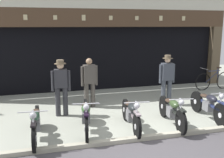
{
  "coord_description": "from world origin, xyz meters",
  "views": [
    {
      "loc": [
        -2.32,
        -5.42,
        2.68
      ],
      "look_at": [
        -0.07,
        2.64,
        0.98
      ],
      "focal_mm": 42.8,
      "sensor_mm": 36.0,
      "label": 1
    }
  ],
  "objects_px": {
    "motorcycle_center": "(131,114)",
    "motorcycle_right": "(209,105)",
    "motorcycle_center_left": "(86,115)",
    "motorcycle_center_right": "(172,110)",
    "salesman_right": "(167,78)",
    "leaning_bicycle": "(214,80)",
    "motorcycle_left": "(36,123)",
    "shopkeeper_center": "(89,80)",
    "salesman_left": "(61,85)",
    "advert_board_near": "(155,46)"
  },
  "relations": [
    {
      "from": "motorcycle_center_left",
      "to": "motorcycle_right",
      "type": "relative_size",
      "value": 1.0
    },
    {
      "from": "motorcycle_right",
      "to": "leaning_bicycle",
      "type": "height_order",
      "value": "leaning_bicycle"
    },
    {
      "from": "motorcycle_center",
      "to": "advert_board_near",
      "type": "xyz_separation_m",
      "value": [
        2.74,
        4.59,
        1.37
      ]
    },
    {
      "from": "motorcycle_center",
      "to": "salesman_left",
      "type": "bearing_deg",
      "value": -36.88
    },
    {
      "from": "motorcycle_center",
      "to": "leaning_bicycle",
      "type": "bearing_deg",
      "value": -139.93
    },
    {
      "from": "motorcycle_center_left",
      "to": "motorcycle_center_right",
      "type": "xyz_separation_m",
      "value": [
        2.32,
        -0.17,
        -0.01
      ]
    },
    {
      "from": "motorcycle_center_left",
      "to": "motorcycle_center_right",
      "type": "bearing_deg",
      "value": -175.2
    },
    {
      "from": "motorcycle_center_right",
      "to": "motorcycle_right",
      "type": "relative_size",
      "value": 1.01
    },
    {
      "from": "motorcycle_center_right",
      "to": "advert_board_near",
      "type": "height_order",
      "value": "advert_board_near"
    },
    {
      "from": "salesman_left",
      "to": "advert_board_near",
      "type": "relative_size",
      "value": 1.92
    },
    {
      "from": "motorcycle_center",
      "to": "salesman_left",
      "type": "xyz_separation_m",
      "value": [
        -1.64,
        1.55,
        0.53
      ]
    },
    {
      "from": "motorcycle_center_left",
      "to": "motorcycle_center_right",
      "type": "relative_size",
      "value": 1.0
    },
    {
      "from": "motorcycle_right",
      "to": "salesman_left",
      "type": "xyz_separation_m",
      "value": [
        -4.05,
        1.43,
        0.51
      ]
    },
    {
      "from": "motorcycle_center",
      "to": "motorcycle_center_right",
      "type": "relative_size",
      "value": 0.97
    },
    {
      "from": "advert_board_near",
      "to": "leaning_bicycle",
      "type": "distance_m",
      "value": 2.87
    },
    {
      "from": "motorcycle_center_right",
      "to": "salesman_left",
      "type": "bearing_deg",
      "value": -21.58
    },
    {
      "from": "motorcycle_center",
      "to": "shopkeeper_center",
      "type": "relative_size",
      "value": 1.18
    },
    {
      "from": "motorcycle_right",
      "to": "salesman_left",
      "type": "relative_size",
      "value": 1.16
    },
    {
      "from": "motorcycle_center",
      "to": "advert_board_near",
      "type": "relative_size",
      "value": 2.18
    },
    {
      "from": "motorcycle_center_right",
      "to": "shopkeeper_center",
      "type": "relative_size",
      "value": 1.22
    },
    {
      "from": "motorcycle_center_right",
      "to": "motorcycle_left",
      "type": "bearing_deg",
      "value": 7.55
    },
    {
      "from": "motorcycle_left",
      "to": "salesman_right",
      "type": "xyz_separation_m",
      "value": [
        4.27,
        1.75,
        0.53
      ]
    },
    {
      "from": "motorcycle_left",
      "to": "motorcycle_center_right",
      "type": "bearing_deg",
      "value": -177.51
    },
    {
      "from": "salesman_left",
      "to": "salesman_right",
      "type": "relative_size",
      "value": 0.99
    },
    {
      "from": "motorcycle_left",
      "to": "motorcycle_center",
      "type": "distance_m",
      "value": 2.39
    },
    {
      "from": "motorcycle_center",
      "to": "salesman_right",
      "type": "height_order",
      "value": "salesman_right"
    },
    {
      "from": "salesman_left",
      "to": "motorcycle_center_left",
      "type": "bearing_deg",
      "value": 112.54
    },
    {
      "from": "salesman_right",
      "to": "leaning_bicycle",
      "type": "bearing_deg",
      "value": -151.85
    },
    {
      "from": "salesman_right",
      "to": "motorcycle_center_right",
      "type": "bearing_deg",
      "value": 69.16
    },
    {
      "from": "motorcycle_left",
      "to": "shopkeeper_center",
      "type": "height_order",
      "value": "shopkeeper_center"
    },
    {
      "from": "motorcycle_center",
      "to": "motorcycle_right",
      "type": "xyz_separation_m",
      "value": [
        2.41,
        0.12,
        0.01
      ]
    },
    {
      "from": "motorcycle_left",
      "to": "motorcycle_right",
      "type": "distance_m",
      "value": 4.8
    },
    {
      "from": "salesman_left",
      "to": "shopkeeper_center",
      "type": "bearing_deg",
      "value": -142.69
    },
    {
      "from": "motorcycle_left",
      "to": "motorcycle_center_left",
      "type": "height_order",
      "value": "motorcycle_center_left"
    },
    {
      "from": "motorcycle_left",
      "to": "motorcycle_right",
      "type": "relative_size",
      "value": 1.02
    },
    {
      "from": "shopkeeper_center",
      "to": "motorcycle_right",
      "type": "bearing_deg",
      "value": 141.71
    },
    {
      "from": "salesman_left",
      "to": "salesman_right",
      "type": "distance_m",
      "value": 3.53
    },
    {
      "from": "motorcycle_left",
      "to": "motorcycle_center",
      "type": "xyz_separation_m",
      "value": [
        2.39,
        0.01,
        -0.0
      ]
    },
    {
      "from": "motorcycle_left",
      "to": "shopkeeper_center",
      "type": "distance_m",
      "value": 2.83
    },
    {
      "from": "motorcycle_center_left",
      "to": "salesman_right",
      "type": "relative_size",
      "value": 1.16
    },
    {
      "from": "motorcycle_right",
      "to": "advert_board_near",
      "type": "bearing_deg",
      "value": -89.93
    },
    {
      "from": "motorcycle_center",
      "to": "motorcycle_center_right",
      "type": "bearing_deg",
      "value": -175.66
    },
    {
      "from": "leaning_bicycle",
      "to": "salesman_left",
      "type": "bearing_deg",
      "value": 101.78
    },
    {
      "from": "motorcycle_center",
      "to": "salesman_right",
      "type": "distance_m",
      "value": 2.61
    },
    {
      "from": "advert_board_near",
      "to": "shopkeeper_center",
      "type": "bearing_deg",
      "value": -144.9
    },
    {
      "from": "motorcycle_left",
      "to": "motorcycle_right",
      "type": "height_order",
      "value": "motorcycle_right"
    },
    {
      "from": "motorcycle_left",
      "to": "motorcycle_center",
      "type": "relative_size",
      "value": 1.05
    },
    {
      "from": "motorcycle_center",
      "to": "motorcycle_right",
      "type": "relative_size",
      "value": 0.98
    },
    {
      "from": "motorcycle_left",
      "to": "advert_board_near",
      "type": "relative_size",
      "value": 2.28
    },
    {
      "from": "motorcycle_center_right",
      "to": "salesman_left",
      "type": "xyz_separation_m",
      "value": [
        -2.8,
        1.59,
        0.52
      ]
    }
  ]
}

